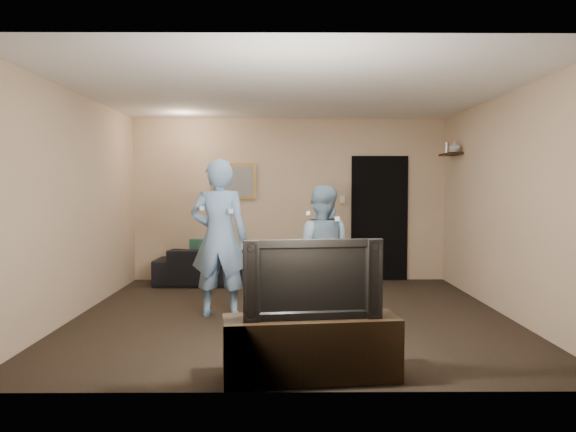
{
  "coord_description": "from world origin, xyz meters",
  "views": [
    {
      "loc": [
        -0.09,
        -6.54,
        1.51
      ],
      "look_at": [
        -0.04,
        0.3,
        1.15
      ],
      "focal_mm": 35.0,
      "sensor_mm": 36.0,
      "label": 1
    }
  ],
  "objects_px": {
    "sofa": "(220,266)",
    "tv_console": "(311,348)",
    "television": "(311,278)",
    "wii_player_left": "(219,238)",
    "wii_player_right": "(321,252)"
  },
  "relations": [
    {
      "from": "television",
      "to": "wii_player_right",
      "type": "xyz_separation_m",
      "value": [
        0.22,
        2.08,
        -0.04
      ]
    },
    {
      "from": "sofa",
      "to": "wii_player_left",
      "type": "height_order",
      "value": "wii_player_left"
    },
    {
      "from": "sofa",
      "to": "wii_player_right",
      "type": "xyz_separation_m",
      "value": [
        1.41,
        -2.22,
        0.48
      ]
    },
    {
      "from": "television",
      "to": "wii_player_right",
      "type": "height_order",
      "value": "wii_player_right"
    },
    {
      "from": "television",
      "to": "wii_player_left",
      "type": "distance_m",
      "value": 2.35
    },
    {
      "from": "sofa",
      "to": "tv_console",
      "type": "xyz_separation_m",
      "value": [
        1.2,
        -4.29,
        -0.03
      ]
    },
    {
      "from": "tv_console",
      "to": "television",
      "type": "height_order",
      "value": "television"
    },
    {
      "from": "sofa",
      "to": "wii_player_left",
      "type": "bearing_deg",
      "value": 97.71
    },
    {
      "from": "television",
      "to": "wii_player_left",
      "type": "relative_size",
      "value": 0.58
    },
    {
      "from": "television",
      "to": "wii_player_left",
      "type": "xyz_separation_m",
      "value": [
        -0.96,
        2.14,
        0.11
      ]
    },
    {
      "from": "television",
      "to": "wii_player_right",
      "type": "relative_size",
      "value": 0.7
    },
    {
      "from": "television",
      "to": "wii_player_right",
      "type": "bearing_deg",
      "value": 77.03
    },
    {
      "from": "tv_console",
      "to": "wii_player_left",
      "type": "relative_size",
      "value": 0.75
    },
    {
      "from": "wii_player_right",
      "to": "television",
      "type": "bearing_deg",
      "value": -95.94
    },
    {
      "from": "tv_console",
      "to": "wii_player_left",
      "type": "bearing_deg",
      "value": 107.08
    }
  ]
}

